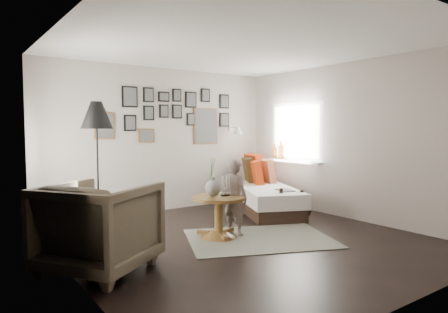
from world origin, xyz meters
TOP-DOWN VIEW (x-y plane):
  - ground at (0.00, 0.00)m, footprint 4.80×4.80m
  - wall_back at (0.00, 2.40)m, footprint 4.50×0.00m
  - wall_front at (0.00, -2.40)m, footprint 4.50×0.00m
  - wall_left at (-2.25, 0.00)m, footprint 0.00×4.80m
  - wall_right at (2.25, 0.00)m, footprint 0.00×4.80m
  - ceiling at (0.00, 0.00)m, footprint 4.80×4.80m
  - door_left at (-2.23, 1.20)m, footprint 0.00×2.14m
  - window_right at (2.18, 1.34)m, footprint 0.15×1.32m
  - gallery_wall at (0.29, 2.38)m, footprint 2.74×0.03m
  - wall_sconce at (1.55, 2.13)m, footprint 0.18×0.36m
  - rug at (0.21, -0.12)m, footprint 2.30×1.99m
  - pedestal_table at (-0.21, 0.26)m, footprint 0.74×0.74m
  - vase at (-0.29, 0.28)m, footprint 0.21×0.21m
  - candles at (-0.10, 0.26)m, footprint 0.13×0.13m
  - daybed at (1.45, 1.27)m, footprint 1.63×2.21m
  - magazine_on_daybed at (1.40, 0.62)m, footprint 0.29×0.35m
  - armchair at (-1.97, -0.08)m, footprint 1.43×1.43m
  - armchair_cushion at (-1.94, -0.03)m, footprint 0.60×0.60m
  - floor_lamp at (-1.52, 1.33)m, footprint 0.44×0.44m
  - magazine_basket at (-2.00, -0.32)m, footprint 0.39×0.39m
  - demijohn_large at (1.16, 0.47)m, footprint 0.36×0.36m
  - demijohn_small at (1.51, 0.35)m, footprint 0.32×0.32m
  - child at (0.05, 0.24)m, footprint 0.35×0.44m

SIDE VIEW (x-z plane):
  - ground at x=0.00m, z-range 0.00..0.00m
  - rug at x=0.21m, z-range 0.00..0.01m
  - demijohn_small at x=1.51m, z-range -0.06..0.43m
  - magazine_basket at x=-2.00m, z-range 0.00..0.41m
  - demijohn_large at x=1.16m, z-range -0.06..0.48m
  - pedestal_table at x=-0.21m, z-range -0.02..0.56m
  - daybed at x=1.45m, z-range -0.20..0.81m
  - magazine_on_daybed at x=1.40m, z-range 0.46..0.48m
  - armchair at x=-1.97m, z-range 0.00..0.95m
  - armchair_cushion at x=-1.94m, z-range 0.38..0.58m
  - child at x=0.05m, z-range 0.00..1.07m
  - candles at x=-0.10m, z-range 0.57..0.85m
  - vase at x=-0.29m, z-range 0.48..1.00m
  - window_right at x=2.18m, z-range 0.28..1.58m
  - door_left at x=-2.23m, z-range -0.02..2.12m
  - wall_back at x=0.00m, z-range -0.95..3.55m
  - wall_front at x=0.00m, z-range -0.95..3.55m
  - wall_left at x=-2.25m, z-range -1.10..3.70m
  - wall_right at x=2.25m, z-range -1.10..3.70m
  - wall_sconce at x=1.55m, z-range 1.38..1.54m
  - floor_lamp at x=-1.52m, z-range 0.68..2.56m
  - gallery_wall at x=0.29m, z-range 1.20..2.28m
  - ceiling at x=0.00m, z-range 2.60..2.60m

